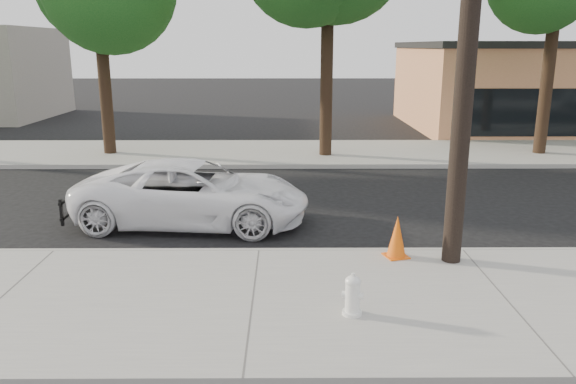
% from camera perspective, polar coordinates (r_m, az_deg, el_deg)
% --- Properties ---
extents(ground, '(120.00, 120.00, 0.00)m').
position_cam_1_polar(ground, '(13.10, -2.56, -3.23)').
color(ground, black).
rests_on(ground, ground).
extents(near_sidewalk, '(90.00, 4.40, 0.15)m').
position_cam_1_polar(near_sidewalk, '(9.07, -3.60, -11.15)').
color(near_sidewalk, gray).
rests_on(near_sidewalk, ground).
extents(far_sidewalk, '(90.00, 5.00, 0.15)m').
position_cam_1_polar(far_sidewalk, '(21.33, -1.71, 3.99)').
color(far_sidewalk, gray).
rests_on(far_sidewalk, ground).
extents(curb_near, '(90.00, 0.12, 0.16)m').
position_cam_1_polar(curb_near, '(11.09, -2.97, -6.20)').
color(curb_near, '#9E9B93').
rests_on(curb_near, ground).
extents(utility_pole, '(1.40, 0.34, 9.00)m').
position_cam_1_polar(utility_pole, '(10.25, 18.09, 17.76)').
color(utility_pole, black).
rests_on(utility_pole, near_sidewalk).
extents(police_cruiser, '(5.48, 2.88, 1.47)m').
position_cam_1_polar(police_cruiser, '(13.08, -9.58, -0.09)').
color(police_cruiser, white).
rests_on(police_cruiser, ground).
extents(fire_hydrant, '(0.33, 0.30, 0.61)m').
position_cam_1_polar(fire_hydrant, '(8.46, 6.58, -10.44)').
color(fire_hydrant, white).
rests_on(fire_hydrant, near_sidewalk).
extents(traffic_cone, '(0.51, 0.51, 0.80)m').
position_cam_1_polar(traffic_cone, '(10.75, 11.00, -4.52)').
color(traffic_cone, '#EA5B0C').
rests_on(traffic_cone, near_sidewalk).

